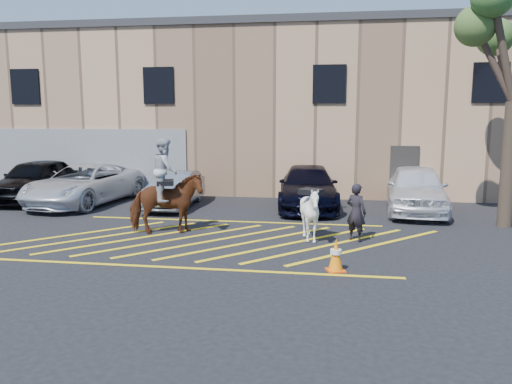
# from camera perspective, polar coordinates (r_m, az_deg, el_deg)

# --- Properties ---
(ground) EXTENTS (90.00, 90.00, 0.00)m
(ground) POSITION_cam_1_polar(r_m,az_deg,el_deg) (14.05, -4.58, -5.27)
(ground) COLOR black
(ground) RESTS_ON ground
(car_black_suv) EXTENTS (1.99, 4.87, 1.66)m
(car_black_suv) POSITION_cam_1_polar(r_m,az_deg,el_deg) (21.86, -23.86, 1.30)
(car_black_suv) COLOR black
(car_black_suv) RESTS_ON ground
(car_white_pickup) EXTENTS (3.24, 5.77, 1.52)m
(car_white_pickup) POSITION_cam_1_polar(r_m,az_deg,el_deg) (20.24, -19.02, 0.83)
(car_white_pickup) COLOR silver
(car_white_pickup) RESTS_ON ground
(car_silver_sedan) EXTENTS (1.42, 3.98, 1.31)m
(car_silver_sedan) POSITION_cam_1_polar(r_m,az_deg,el_deg) (18.79, -9.35, 0.28)
(car_silver_sedan) COLOR gray
(car_silver_sedan) RESTS_ON ground
(car_blue_suv) EXTENTS (2.44, 5.29, 1.50)m
(car_blue_suv) POSITION_cam_1_polar(r_m,az_deg,el_deg) (18.56, 5.95, 0.54)
(car_blue_suv) COLOR black
(car_blue_suv) RESTS_ON ground
(car_white_suv) EXTENTS (2.42, 5.04, 1.66)m
(car_white_suv) POSITION_cam_1_polar(r_m,az_deg,el_deg) (18.45, 17.83, 0.37)
(car_white_suv) COLOR white
(car_white_suv) RESTS_ON ground
(handler) EXTENTS (0.69, 0.63, 1.59)m
(handler) POSITION_cam_1_polar(r_m,az_deg,el_deg) (13.81, 11.37, -2.29)
(handler) COLOR black
(handler) RESTS_ON ground
(warehouse) EXTENTS (32.42, 10.20, 7.30)m
(warehouse) POSITION_cam_1_polar(r_m,az_deg,el_deg) (25.45, 1.50, 9.39)
(warehouse) COLOR tan
(warehouse) RESTS_ON ground
(hatching_zone) EXTENTS (12.60, 5.12, 0.01)m
(hatching_zone) POSITION_cam_1_polar(r_m,az_deg,el_deg) (13.77, -4.87, -5.54)
(hatching_zone) COLOR yellow
(hatching_zone) RESTS_ON ground
(mounted_bay) EXTENTS (2.28, 1.53, 2.76)m
(mounted_bay) POSITION_cam_1_polar(r_m,az_deg,el_deg) (14.53, -10.27, -0.42)
(mounted_bay) COLOR #5D3116
(mounted_bay) RESTS_ON ground
(saddled_white) EXTENTS (1.77, 1.83, 1.53)m
(saddled_white) POSITION_cam_1_polar(r_m,az_deg,el_deg) (13.61, 6.27, -2.41)
(saddled_white) COLOR white
(saddled_white) RESTS_ON ground
(traffic_cone) EXTENTS (0.48, 0.48, 0.73)m
(traffic_cone) POSITION_cam_1_polar(r_m,az_deg,el_deg) (11.20, 9.11, -7.11)
(traffic_cone) COLOR #F74C0A
(traffic_cone) RESTS_ON ground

